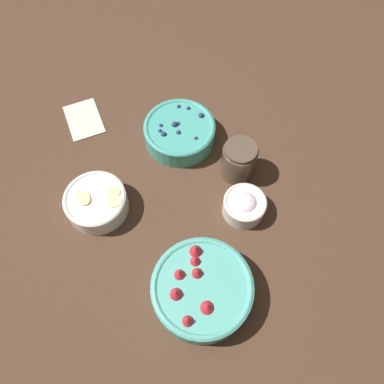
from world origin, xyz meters
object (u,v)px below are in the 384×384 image
Objects in this scene: jar_chocolate at (239,161)px; bowl_bananas at (96,202)px; bowl_strawberries at (202,289)px; bowl_cream at (244,205)px; bowl_blueberries at (180,131)px.

bowl_bananas is at bearing 99.74° from jar_chocolate.
bowl_bananas is 0.36m from jar_chocolate.
bowl_cream is at bearing -34.86° from bowl_strawberries.
bowl_cream is (0.18, -0.13, -0.01)m from bowl_strawberries.
jar_chocolate is at bearing -24.29° from bowl_strawberries.
bowl_bananas is 1.43× the size of jar_chocolate.
bowl_blueberries reaches higher than bowl_bananas.
bowl_cream is 0.11m from jar_chocolate.
bowl_blueberries is 1.27× the size of bowl_bananas.
bowl_bananas is 1.45× the size of bowl_cream.
bowl_strawberries is at bearing -137.31° from bowl_bananas.
bowl_bananas and bowl_cream have the same top height.
bowl_bananas is (-0.18, 0.22, -0.00)m from bowl_blueberries.
bowl_strawberries is 1.45× the size of bowl_bananas.
jar_chocolate reaches higher than bowl_cream.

